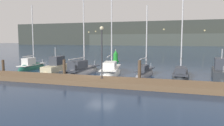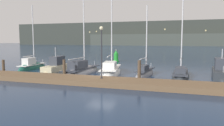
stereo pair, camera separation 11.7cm
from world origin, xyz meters
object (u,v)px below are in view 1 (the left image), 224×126
(sailboat_berth_5, at_px, (145,74))
(sailboat_berth_6, at_px, (180,76))
(sailboat_berth_1, at_px, (32,68))
(dock_lamppost, at_px, (102,44))
(motorboat_berth_2, at_px, (56,69))
(motorboat_berth_7, at_px, (221,74))
(sailboat_berth_4, at_px, (111,72))
(channel_buoy, at_px, (116,57))
(sailboat_berth_3, at_px, (82,72))

(sailboat_berth_5, xyz_separation_m, sailboat_berth_6, (3.57, -0.01, -0.03))
(sailboat_berth_1, height_order, dock_lamppost, sailboat_berth_1)
(motorboat_berth_2, distance_m, motorboat_berth_7, 18.05)
(sailboat_berth_1, xyz_separation_m, dock_lamppost, (11.93, -6.38, 3.19))
(sailboat_berth_4, xyz_separation_m, dock_lamppost, (0.99, -5.61, 3.19))
(sailboat_berth_6, bearing_deg, motorboat_berth_7, 16.09)
(sailboat_berth_4, height_order, sailboat_berth_6, sailboat_berth_4)
(sailboat_berth_1, xyz_separation_m, motorboat_berth_2, (4.12, -1.00, 0.16))
(sailboat_berth_5, distance_m, sailboat_berth_6, 3.57)
(sailboat_berth_5, xyz_separation_m, channel_buoy, (-7.12, 13.28, 0.65))
(sailboat_berth_1, relative_size, sailboat_berth_4, 0.76)
(sailboat_berth_1, distance_m, motorboat_berth_2, 4.24)
(motorboat_berth_7, bearing_deg, sailboat_berth_6, -163.91)
(sailboat_berth_1, height_order, sailboat_berth_6, sailboat_berth_6)
(sailboat_berth_4, xyz_separation_m, sailboat_berth_6, (7.34, -0.12, -0.05))
(sailboat_berth_3, height_order, sailboat_berth_4, sailboat_berth_4)
(sailboat_berth_1, bearing_deg, motorboat_berth_2, -13.63)
(motorboat_berth_2, height_order, sailboat_berth_5, sailboat_berth_5)
(dock_lamppost, bearing_deg, sailboat_berth_4, 100.02)
(sailboat_berth_6, bearing_deg, sailboat_berth_5, 179.85)
(sailboat_berth_1, bearing_deg, sailboat_berth_3, -11.31)
(motorboat_berth_2, relative_size, sailboat_berth_3, 0.44)
(motorboat_berth_2, distance_m, channel_buoy, 13.85)
(sailboat_berth_3, height_order, channel_buoy, sailboat_berth_3)
(sailboat_berth_6, bearing_deg, sailboat_berth_4, 179.04)
(sailboat_berth_5, xyz_separation_m, dock_lamppost, (-2.78, -5.50, 3.21))
(sailboat_berth_1, xyz_separation_m, sailboat_berth_3, (7.76, -1.55, 0.00))
(dock_lamppost, bearing_deg, sailboat_berth_6, 40.85)
(motorboat_berth_2, height_order, motorboat_berth_7, motorboat_berth_2)
(motorboat_berth_2, xyz_separation_m, dock_lamppost, (7.81, -5.38, 3.03))
(sailboat_berth_5, relative_size, motorboat_berth_7, 1.38)
(sailboat_berth_4, distance_m, sailboat_berth_5, 3.78)
(sailboat_berth_5, relative_size, sailboat_berth_6, 0.86)
(sailboat_berth_3, relative_size, dock_lamppost, 2.48)
(sailboat_berth_1, height_order, sailboat_berth_3, sailboat_berth_3)
(sailboat_berth_3, xyz_separation_m, channel_buoy, (-0.16, 13.95, 0.63))
(sailboat_berth_5, distance_m, dock_lamppost, 6.95)
(channel_buoy, bearing_deg, sailboat_berth_5, -61.79)
(motorboat_berth_7, height_order, dock_lamppost, dock_lamppost)
(motorboat_berth_2, xyz_separation_m, channel_buoy, (3.48, 13.39, 0.47))
(motorboat_berth_2, xyz_separation_m, sailboat_berth_4, (6.82, 0.23, -0.16))
(motorboat_berth_2, bearing_deg, motorboat_berth_7, 3.87)
(dock_lamppost, bearing_deg, sailboat_berth_5, 63.17)
(sailboat_berth_3, distance_m, motorboat_berth_7, 14.48)
(sailboat_berth_3, bearing_deg, motorboat_berth_2, 171.37)
(sailboat_berth_4, xyz_separation_m, channel_buoy, (-3.35, 13.16, 0.63))
(motorboat_berth_7, bearing_deg, sailboat_berth_5, -171.57)
(sailboat_berth_6, distance_m, dock_lamppost, 9.00)
(motorboat_berth_2, bearing_deg, sailboat_berth_1, 166.37)
(sailboat_berth_3, xyz_separation_m, motorboat_berth_7, (14.37, 1.77, 0.15))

